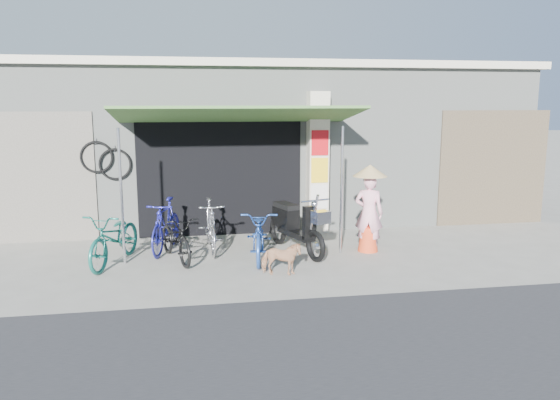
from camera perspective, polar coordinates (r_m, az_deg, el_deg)
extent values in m
plane|color=gray|center=(9.39, 2.25, -7.06)|extent=(80.00, 80.00, 0.00)
cube|color=gray|center=(14.03, -2.03, 5.99)|extent=(12.00, 5.00, 3.50)
cube|color=beige|center=(14.02, -2.08, 13.47)|extent=(12.30, 5.30, 0.16)
cube|color=black|center=(11.47, -6.27, 2.47)|extent=(3.40, 0.06, 2.50)
cube|color=black|center=(11.60, -6.21, -0.96)|extent=(3.06, 0.04, 1.10)
torus|color=black|center=(11.47, -16.84, 3.59)|extent=(0.65, 0.05, 0.65)
cylinder|color=silver|center=(11.45, -16.91, 5.19)|extent=(0.02, 0.02, 0.12)
torus|color=black|center=(11.50, -18.61, 4.27)|extent=(0.65, 0.05, 0.65)
cylinder|color=silver|center=(11.49, -18.69, 5.86)|extent=(0.02, 0.02, 0.12)
cube|color=beige|center=(11.61, 3.91, 3.84)|extent=(0.42, 0.42, 3.00)
cube|color=red|center=(11.36, 4.20, 5.97)|extent=(0.36, 0.02, 0.52)
cube|color=yellow|center=(11.42, 4.16, 3.12)|extent=(0.36, 0.02, 0.52)
cube|color=silver|center=(11.50, 4.13, 0.35)|extent=(0.36, 0.02, 0.50)
cube|color=#3C662D|center=(10.47, -4.43, 8.90)|extent=(4.60, 1.88, 0.35)
cylinder|color=silver|center=(9.72, -16.24, 0.29)|extent=(0.05, 0.05, 2.36)
cylinder|color=silver|center=(10.04, 6.44, 0.95)|extent=(0.05, 0.05, 2.36)
cube|color=brown|center=(13.36, 21.36, 3.13)|extent=(2.60, 0.06, 2.60)
cube|color=#6B665B|center=(11.88, -24.91, 2.08)|extent=(2.60, 0.06, 2.60)
imported|color=#166357|center=(9.88, -16.85, -3.79)|extent=(1.17, 1.90, 0.94)
imported|color=navy|center=(10.47, -11.84, -2.63)|extent=(0.89, 1.72, 1.00)
imported|color=black|center=(9.85, -10.80, -3.90)|extent=(1.02, 1.67, 0.83)
imported|color=#B7B5BB|center=(10.36, -7.26, -2.66)|extent=(0.52, 1.65, 0.98)
imported|color=#22499D|center=(9.76, -2.13, -3.54)|extent=(0.87, 1.84, 0.93)
imported|color=#9C6D52|center=(8.90, 0.11, -6.14)|extent=(0.72, 0.46, 0.56)
torus|color=black|center=(9.64, 3.74, -4.84)|extent=(0.28, 0.57, 0.57)
torus|color=black|center=(10.82, -0.21, -3.15)|extent=(0.28, 0.57, 0.57)
cube|color=black|center=(10.20, 1.65, -3.51)|extent=(0.55, 1.04, 0.11)
cube|color=black|center=(10.47, 0.62, -1.82)|extent=(0.46, 0.65, 0.37)
cube|color=black|center=(10.42, 0.62, -0.61)|extent=(0.43, 0.64, 0.10)
cube|color=black|center=(9.73, 3.09, -2.38)|extent=(0.26, 0.18, 0.60)
cylinder|color=silver|center=(9.49, 3.69, -0.06)|extent=(0.54, 0.21, 0.03)
cube|color=silver|center=(9.38, 4.30, -1.79)|extent=(0.33, 0.29, 0.22)
imported|color=pink|center=(10.35, 9.27, -1.36)|extent=(0.64, 0.55, 1.47)
cone|color=red|center=(10.46, 9.19, -4.06)|extent=(0.38, 0.38, 0.46)
cone|color=tan|center=(10.22, 9.40, 3.06)|extent=(0.64, 0.64, 0.22)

